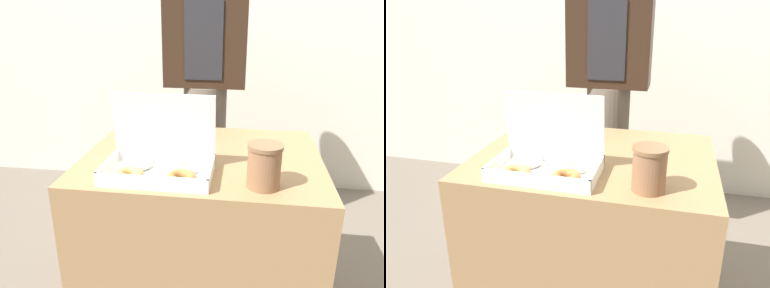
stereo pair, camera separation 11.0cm
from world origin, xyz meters
TOP-DOWN VIEW (x-y plane):
  - table at (0.00, 0.00)m, footprint 0.83×0.66m
  - donut_box at (-0.11, -0.18)m, footprint 0.33×0.22m
  - coffee_cup at (0.21, -0.23)m, footprint 0.10×0.10m
  - person_customer at (-0.06, 0.61)m, footprint 0.39×0.22m

SIDE VIEW (x-z plane):
  - table at x=0.00m, z-range 0.00..0.74m
  - donut_box at x=-0.11m, z-range 0.66..0.90m
  - coffee_cup at x=0.21m, z-range 0.74..0.87m
  - person_customer at x=-0.06m, z-range 0.08..1.72m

